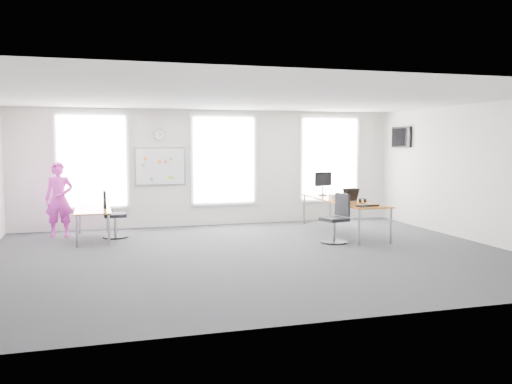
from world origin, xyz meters
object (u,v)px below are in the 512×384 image
object	(u,v)px
chair_left	(112,217)
keyboard	(367,206)
headphones	(362,201)
chair_right	(337,221)
person	(59,199)
monitor	(323,181)
desk_right	(343,202)
desk_left	(93,211)

from	to	relation	value
chair_left	keyboard	distance (m)	5.68
chair_left	keyboard	bearing A→B (deg)	-114.41
headphones	chair_right	bearing A→B (deg)	-137.58
person	monitor	bearing A→B (deg)	5.76
desk_right	desk_left	size ratio (longest dim) A/B	1.72
desk_right	monitor	size ratio (longest dim) A/B	5.38
chair_left	person	bearing A→B (deg)	64.03
desk_right	headphones	distance (m)	0.68
desk_right	desk_left	bearing A→B (deg)	172.21
chair_left	person	distance (m)	1.32
monitor	headphones	bearing A→B (deg)	-101.79
desk_left	headphones	bearing A→B (deg)	-13.68
chair_left	monitor	bearing A→B (deg)	-88.47
desk_right	person	bearing A→B (deg)	168.04
person	keyboard	distance (m)	6.93
chair_left	monitor	world-z (taller)	monitor
keyboard	headphones	distance (m)	0.74
headphones	monitor	size ratio (longest dim) A/B	0.27
desk_left	chair_left	size ratio (longest dim) A/B	1.77
chair_right	keyboard	world-z (taller)	chair_right
desk_left	keyboard	distance (m)	6.03
desk_left	person	distance (m)	0.97
chair_left	desk_left	bearing A→B (deg)	97.45
chair_left	headphones	world-z (taller)	chair_left
person	keyboard	bearing A→B (deg)	-15.26
keyboard	headphones	world-z (taller)	headphones
chair_right	keyboard	bearing A→B (deg)	57.14
desk_left	headphones	xyz separation A→B (m)	(5.90, -1.43, 0.20)
desk_left	person	size ratio (longest dim) A/B	1.10
person	headphones	size ratio (longest dim) A/B	10.63
chair_right	person	world-z (taller)	person
desk_left	chair_left	bearing A→B (deg)	9.06
chair_right	monitor	size ratio (longest dim) A/B	1.76
chair_right	keyboard	size ratio (longest dim) A/B	2.25
chair_left	person	size ratio (longest dim) A/B	0.62
keyboard	monitor	distance (m)	2.51
desk_left	headphones	world-z (taller)	headphones
keyboard	desk_left	bearing A→B (deg)	141.95
keyboard	monitor	world-z (taller)	monitor
headphones	person	bearing A→B (deg)	175.96
chair_left	headphones	bearing A→B (deg)	-106.91
headphones	desk_right	bearing A→B (deg)	117.40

